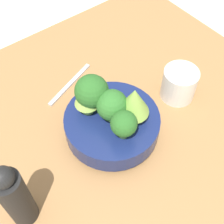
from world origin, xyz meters
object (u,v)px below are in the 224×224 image
pepper_mill (15,197)px  bowl (112,124)px  fork (70,84)px  cup (179,84)px

pepper_mill → bowl: bearing=-169.8°
fork → cup: bearing=135.2°
bowl → fork: (-0.01, -0.18, -0.03)m
pepper_mill → fork: bearing=-137.9°
bowl → cup: bearing=177.4°
bowl → cup: 0.20m
bowl → fork: bearing=-91.7°
bowl → fork: 0.18m
bowl → fork: size_ratio=1.33×
pepper_mill → cup: bearing=-175.5°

